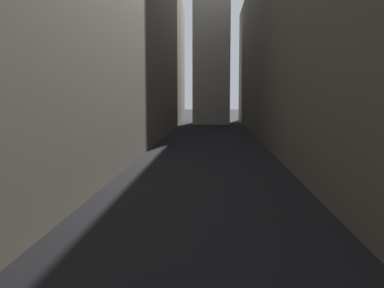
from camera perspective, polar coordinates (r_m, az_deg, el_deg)
The scene contains 3 objects.
ground_plane at distance 36.95m, azimuth 2.01°, elevation -1.58°, with size 264.00×264.00×0.00m, color black.
building_block_left at distance 41.22m, azimuth -16.10°, elevation 14.65°, with size 13.93×108.00×22.46m, color #756B5B.
building_block_right at distance 41.12m, azimuth 21.75°, elevation 13.48°, with size 15.89×108.00×21.04m, color #60594F.
Camera 1 is at (0.49, 11.38, 4.92)m, focal length 42.21 mm.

